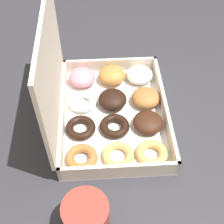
# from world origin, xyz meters

# --- Properties ---
(ground_plane) EXTENTS (8.00, 8.00, 0.00)m
(ground_plane) POSITION_xyz_m (0.00, 0.00, 0.00)
(ground_plane) COLOR #42382D
(dining_table) EXTENTS (1.22, 1.02, 0.75)m
(dining_table) POSITION_xyz_m (0.00, 0.00, 0.66)
(dining_table) COLOR #2D2D33
(dining_table) RESTS_ON ground_plane
(donut_box) EXTENTS (0.35, 0.27, 0.29)m
(donut_box) POSITION_xyz_m (-0.04, -0.01, 0.80)
(donut_box) COLOR white
(donut_box) RESTS_ON dining_table
(coffee_mug) EXTENTS (0.09, 0.09, 0.08)m
(coffee_mug) POSITION_xyz_m (-0.33, 0.03, 0.79)
(coffee_mug) COLOR #A3382D
(coffee_mug) RESTS_ON dining_table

